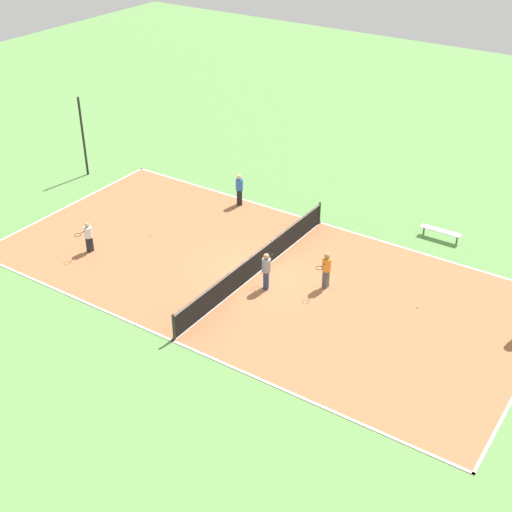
{
  "coord_description": "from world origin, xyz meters",
  "views": [
    {
      "loc": [
        -21.06,
        -14.05,
        16.1
      ],
      "look_at": [
        0.0,
        0.0,
        0.9
      ],
      "focal_mm": 50.0,
      "sensor_mm": 36.0,
      "label": 1
    }
  ],
  "objects_px": {
    "tennis_net": "(256,263)",
    "player_near_white": "(88,235)",
    "player_near_blue": "(239,188)",
    "tennis_ball_left_sideline": "(89,238)",
    "fence_post_back_right": "(83,137)",
    "tennis_ball_right_alley": "(150,235)",
    "player_center_orange": "(326,268)",
    "tennis_ball_far_baseline": "(418,307)",
    "player_baseline_gray": "(266,269)",
    "bench": "(441,231)"
  },
  "relations": [
    {
      "from": "bench",
      "to": "player_center_orange",
      "type": "xyz_separation_m",
      "value": [
        -6.45,
        2.41,
        0.54
      ]
    },
    {
      "from": "tennis_ball_left_sideline",
      "to": "tennis_ball_right_alley",
      "type": "distance_m",
      "value": 2.76
    },
    {
      "from": "tennis_net",
      "to": "tennis_ball_right_alley",
      "type": "height_order",
      "value": "tennis_net"
    },
    {
      "from": "tennis_ball_right_alley",
      "to": "player_baseline_gray",
      "type": "bearing_deg",
      "value": -95.53
    },
    {
      "from": "player_baseline_gray",
      "to": "player_center_orange",
      "type": "bearing_deg",
      "value": -76.76
    },
    {
      "from": "fence_post_back_right",
      "to": "bench",
      "type": "bearing_deg",
      "value": -78.38
    },
    {
      "from": "player_center_orange",
      "to": "player_near_blue",
      "type": "relative_size",
      "value": 0.98
    },
    {
      "from": "player_baseline_gray",
      "to": "tennis_ball_far_baseline",
      "type": "relative_size",
      "value": 23.94
    },
    {
      "from": "player_near_blue",
      "to": "tennis_ball_left_sideline",
      "type": "xyz_separation_m",
      "value": [
        -6.66,
        3.73,
        -0.89
      ]
    },
    {
      "from": "tennis_ball_left_sideline",
      "to": "tennis_ball_right_alley",
      "type": "height_order",
      "value": "same"
    },
    {
      "from": "tennis_ball_far_baseline",
      "to": "tennis_net",
      "type": "bearing_deg",
      "value": 102.4
    },
    {
      "from": "player_baseline_gray",
      "to": "fence_post_back_right",
      "type": "relative_size",
      "value": 0.38
    },
    {
      "from": "player_center_orange",
      "to": "tennis_ball_far_baseline",
      "type": "relative_size",
      "value": 23.42
    },
    {
      "from": "bench",
      "to": "player_center_orange",
      "type": "height_order",
      "value": "player_center_orange"
    },
    {
      "from": "player_center_orange",
      "to": "tennis_ball_right_alley",
      "type": "distance_m",
      "value": 8.84
    },
    {
      "from": "tennis_net",
      "to": "player_near_white",
      "type": "height_order",
      "value": "player_near_white"
    },
    {
      "from": "player_near_white",
      "to": "tennis_ball_right_alley",
      "type": "distance_m",
      "value": 2.94
    },
    {
      "from": "player_center_orange",
      "to": "player_baseline_gray",
      "type": "height_order",
      "value": "player_baseline_gray"
    },
    {
      "from": "tennis_ball_far_baseline",
      "to": "fence_post_back_right",
      "type": "relative_size",
      "value": 0.02
    },
    {
      "from": "tennis_net",
      "to": "tennis_ball_left_sideline",
      "type": "bearing_deg",
      "value": 102.19
    },
    {
      "from": "tennis_ball_left_sideline",
      "to": "tennis_ball_far_baseline",
      "type": "bearing_deg",
      "value": -77.72
    },
    {
      "from": "player_center_orange",
      "to": "player_baseline_gray",
      "type": "distance_m",
      "value": 2.42
    },
    {
      "from": "tennis_ball_left_sideline",
      "to": "tennis_ball_right_alley",
      "type": "relative_size",
      "value": 1.0
    },
    {
      "from": "player_near_blue",
      "to": "tennis_ball_far_baseline",
      "type": "bearing_deg",
      "value": -45.78
    },
    {
      "from": "tennis_net",
      "to": "player_center_orange",
      "type": "bearing_deg",
      "value": -75.84
    },
    {
      "from": "tennis_ball_far_baseline",
      "to": "fence_post_back_right",
      "type": "height_order",
      "value": "fence_post_back_right"
    },
    {
      "from": "player_near_blue",
      "to": "fence_post_back_right",
      "type": "relative_size",
      "value": 0.38
    },
    {
      "from": "player_near_blue",
      "to": "player_baseline_gray",
      "type": "bearing_deg",
      "value": -75.17
    },
    {
      "from": "bench",
      "to": "fence_post_back_right",
      "type": "distance_m",
      "value": 19.03
    },
    {
      "from": "player_center_orange",
      "to": "player_near_blue",
      "type": "height_order",
      "value": "player_near_blue"
    },
    {
      "from": "player_near_white",
      "to": "tennis_ball_far_baseline",
      "type": "xyz_separation_m",
      "value": [
        3.98,
        -13.82,
        -0.77
      ]
    },
    {
      "from": "player_baseline_gray",
      "to": "fence_post_back_right",
      "type": "xyz_separation_m",
      "value": [
        4.03,
        14.17,
        1.21
      ]
    },
    {
      "from": "tennis_ball_right_alley",
      "to": "player_center_orange",
      "type": "bearing_deg",
      "value": -85.18
    },
    {
      "from": "player_near_white",
      "to": "tennis_ball_left_sideline",
      "type": "bearing_deg",
      "value": -132.03
    },
    {
      "from": "tennis_ball_far_baseline",
      "to": "fence_post_back_right",
      "type": "distance_m",
      "value": 20.09
    },
    {
      "from": "tennis_net",
      "to": "player_center_orange",
      "type": "height_order",
      "value": "player_center_orange"
    },
    {
      "from": "player_baseline_gray",
      "to": "tennis_ball_far_baseline",
      "type": "distance_m",
      "value": 6.16
    },
    {
      "from": "bench",
      "to": "fence_post_back_right",
      "type": "bearing_deg",
      "value": 11.62
    },
    {
      "from": "tennis_net",
      "to": "player_baseline_gray",
      "type": "bearing_deg",
      "value": -125.14
    },
    {
      "from": "bench",
      "to": "fence_post_back_right",
      "type": "relative_size",
      "value": 0.44
    },
    {
      "from": "bench",
      "to": "player_center_orange",
      "type": "distance_m",
      "value": 6.91
    },
    {
      "from": "tennis_ball_far_baseline",
      "to": "player_baseline_gray",
      "type": "bearing_deg",
      "value": 110.4
    },
    {
      "from": "tennis_net",
      "to": "tennis_ball_right_alley",
      "type": "xyz_separation_m",
      "value": [
        -0.0,
        5.85,
        -0.52
      ]
    },
    {
      "from": "player_near_blue",
      "to": "tennis_ball_left_sideline",
      "type": "distance_m",
      "value": 7.68
    },
    {
      "from": "tennis_net",
      "to": "player_near_blue",
      "type": "height_order",
      "value": "player_near_blue"
    },
    {
      "from": "player_center_orange",
      "to": "tennis_ball_far_baseline",
      "type": "height_order",
      "value": "player_center_orange"
    },
    {
      "from": "tennis_net",
      "to": "player_near_white",
      "type": "xyz_separation_m",
      "value": [
        -2.52,
        7.17,
        0.24
      ]
    },
    {
      "from": "player_near_blue",
      "to": "player_center_orange",
      "type": "bearing_deg",
      "value": -58.43
    },
    {
      "from": "tennis_ball_right_alley",
      "to": "fence_post_back_right",
      "type": "height_order",
      "value": "fence_post_back_right"
    },
    {
      "from": "fence_post_back_right",
      "to": "tennis_ball_right_alley",
      "type": "bearing_deg",
      "value": -114.57
    }
  ]
}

